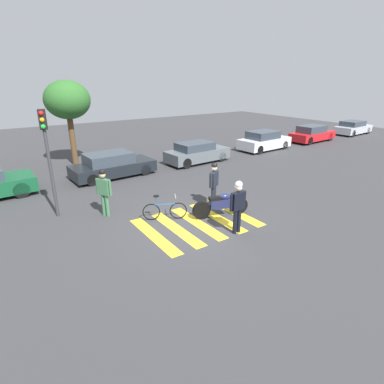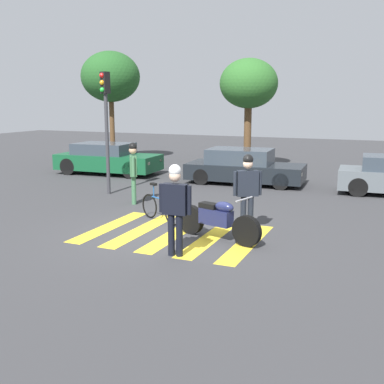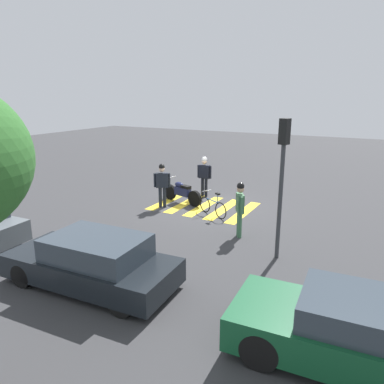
# 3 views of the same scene
# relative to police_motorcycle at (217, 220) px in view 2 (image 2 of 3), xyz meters

# --- Properties ---
(ground_plane) EXTENTS (60.00, 60.00, 0.00)m
(ground_plane) POSITION_rel_police_motorcycle_xyz_m (-1.09, 0.00, -0.48)
(ground_plane) COLOR #38383A
(police_motorcycle) EXTENTS (2.21, 0.89, 1.07)m
(police_motorcycle) POSITION_rel_police_motorcycle_xyz_m (0.00, 0.00, 0.00)
(police_motorcycle) COLOR black
(police_motorcycle) RESTS_ON ground_plane
(leaning_bicycle) EXTENTS (1.51, 0.80, 0.99)m
(leaning_bicycle) POSITION_rel_police_motorcycle_xyz_m (-1.94, 0.95, -0.11)
(leaning_bicycle) COLOR black
(leaning_bicycle) RESTS_ON ground_plane
(officer_on_foot) EXTENTS (0.70, 0.25, 1.90)m
(officer_on_foot) POSITION_rel_police_motorcycle_xyz_m (-0.40, -1.39, 0.64)
(officer_on_foot) COLOR black
(officer_on_foot) RESTS_ON ground_plane
(officer_by_motorcycle) EXTENTS (0.62, 0.43, 1.89)m
(officer_by_motorcycle) POSITION_rel_police_motorcycle_xyz_m (0.41, 0.96, 0.63)
(officer_by_motorcycle) COLOR #1E232D
(officer_by_motorcycle) RESTS_ON ground_plane
(pedestrian_bystander) EXTENTS (0.44, 0.61, 1.89)m
(pedestrian_bystander) POSITION_rel_police_motorcycle_xyz_m (-3.67, 2.55, 0.64)
(pedestrian_bystander) COLOR #3F724C
(pedestrian_bystander) RESTS_ON ground_plane
(crosswalk_stripes) EXTENTS (4.05, 3.13, 0.01)m
(crosswalk_stripes) POSITION_rel_police_motorcycle_xyz_m (-1.09, 0.00, -0.47)
(crosswalk_stripes) COLOR yellow
(crosswalk_stripes) RESTS_ON ground_plane
(car_green_compact) EXTENTS (4.51, 2.07, 1.33)m
(car_green_compact) POSITION_rel_police_motorcycle_xyz_m (-7.73, 7.29, 0.18)
(car_green_compact) COLOR black
(car_green_compact) RESTS_ON ground_plane
(car_black_suv) EXTENTS (4.49, 2.09, 1.33)m
(car_black_suv) POSITION_rel_police_motorcycle_xyz_m (-1.61, 7.33, 0.15)
(car_black_suv) COLOR black
(car_black_suv) RESTS_ON ground_plane
(traffic_light_pole) EXTENTS (0.30, 0.35, 4.05)m
(traffic_light_pole) POSITION_rel_police_motorcycle_xyz_m (-5.25, 3.55, 2.26)
(traffic_light_pole) COLOR #38383D
(traffic_light_pole) RESTS_ON ground_plane
(street_tree_near) EXTENTS (2.99, 2.99, 5.59)m
(street_tree_near) POSITION_rel_police_motorcycle_xyz_m (-9.90, 11.13, 3.82)
(street_tree_near) COLOR brown
(street_tree_near) RESTS_ON ground_plane
(street_tree_mid) EXTENTS (2.62, 2.62, 5.00)m
(street_tree_mid) POSITION_rel_police_motorcycle_xyz_m (-2.60, 11.13, 3.36)
(street_tree_mid) COLOR brown
(street_tree_mid) RESTS_ON ground_plane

